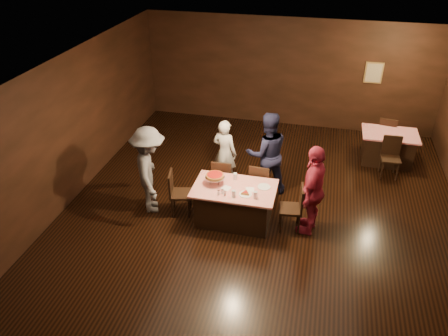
{
  "coord_description": "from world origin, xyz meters",
  "views": [
    {
      "loc": [
        0.95,
        -6.69,
        5.4
      ],
      "look_at": [
        -0.76,
        0.48,
        1.0
      ],
      "focal_mm": 35.0,
      "sensor_mm": 36.0,
      "label": 1
    }
  ],
  "objects": [
    {
      "name": "room",
      "position": [
        0.0,
        0.01,
        2.14
      ],
      "size": [
        10.0,
        10.04,
        3.02
      ],
      "color": "black",
      "rests_on": "ground"
    },
    {
      "name": "main_table",
      "position": [
        -0.48,
        0.18,
        0.39
      ],
      "size": [
        1.6,
        1.0,
        0.77
      ],
      "primitive_type": "cube",
      "color": "red",
      "rests_on": "ground"
    },
    {
      "name": "back_table",
      "position": [
        2.66,
        3.36,
        0.39
      ],
      "size": [
        1.3,
        0.9,
        0.77
      ],
      "primitive_type": "cube",
      "color": "red",
      "rests_on": "ground"
    },
    {
      "name": "chair_far_left",
      "position": [
        -0.88,
        0.93,
        0.47
      ],
      "size": [
        0.42,
        0.42,
        0.95
      ],
      "primitive_type": "cube",
      "rotation": [
        0.0,
        0.0,
        3.15
      ],
      "color": "black",
      "rests_on": "ground"
    },
    {
      "name": "chair_far_right",
      "position": [
        -0.08,
        0.93,
        0.47
      ],
      "size": [
        0.46,
        0.46,
        0.95
      ],
      "primitive_type": "cube",
      "rotation": [
        0.0,
        0.0,
        3.04
      ],
      "color": "black",
      "rests_on": "ground"
    },
    {
      "name": "chair_end_left",
      "position": [
        -1.58,
        0.18,
        0.47
      ],
      "size": [
        0.5,
        0.5,
        0.95
      ],
      "primitive_type": "cube",
      "rotation": [
        0.0,
        0.0,
        1.78
      ],
      "color": "black",
      "rests_on": "ground"
    },
    {
      "name": "chair_end_right",
      "position": [
        0.62,
        0.18,
        0.47
      ],
      "size": [
        0.47,
        0.47,
        0.95
      ],
      "primitive_type": "cube",
      "rotation": [
        0.0,
        0.0,
        -1.45
      ],
      "color": "black",
      "rests_on": "ground"
    },
    {
      "name": "chair_back_near",
      "position": [
        2.66,
        2.66,
        0.47
      ],
      "size": [
        0.44,
        0.44,
        0.95
      ],
      "primitive_type": "cube",
      "rotation": [
        0.0,
        0.0,
        0.05
      ],
      "color": "black",
      "rests_on": "ground"
    },
    {
      "name": "chair_back_far",
      "position": [
        2.66,
        3.96,
        0.47
      ],
      "size": [
        0.48,
        0.48,
        0.95
      ],
      "primitive_type": "cube",
      "rotation": [
        0.0,
        0.0,
        2.99
      ],
      "color": "black",
      "rests_on": "ground"
    },
    {
      "name": "diner_white_jacket",
      "position": [
        -0.98,
        1.48,
        0.78
      ],
      "size": [
        0.65,
        0.51,
        1.56
      ],
      "primitive_type": "imported",
      "rotation": [
        0.0,
        0.0,
        2.87
      ],
      "color": "silver",
      "rests_on": "ground"
    },
    {
      "name": "diner_navy_hoodie",
      "position": [
        -0.04,
        1.38,
        0.93
      ],
      "size": [
        1.11,
        1.0,
        1.87
      ],
      "primitive_type": "imported",
      "rotation": [
        0.0,
        0.0,
        3.53
      ],
      "color": "#171833",
      "rests_on": "ground"
    },
    {
      "name": "diner_grey_knit",
      "position": [
        -2.2,
        0.18,
        0.92
      ],
      "size": [
        1.1,
        1.37,
        1.84
      ],
      "primitive_type": "imported",
      "rotation": [
        0.0,
        0.0,
        1.98
      ],
      "color": "slate",
      "rests_on": "ground"
    },
    {
      "name": "diner_red_shirt",
      "position": [
        1.0,
        0.23,
        0.91
      ],
      "size": [
        0.66,
        1.14,
        1.83
      ],
      "primitive_type": "imported",
      "rotation": [
        0.0,
        0.0,
        -1.78
      ],
      "color": "#A9253F",
      "rests_on": "ground"
    },
    {
      "name": "pizza_stand",
      "position": [
        -0.88,
        0.23,
        0.95
      ],
      "size": [
        0.38,
        0.38,
        0.22
      ],
      "color": "black",
      "rests_on": "main_table"
    },
    {
      "name": "plate_with_slice",
      "position": [
        -0.23,
        0.0,
        0.8
      ],
      "size": [
        0.25,
        0.25,
        0.06
      ],
      "color": "white",
      "rests_on": "main_table"
    },
    {
      "name": "plate_empty",
      "position": [
        0.07,
        0.33,
        0.78
      ],
      "size": [
        0.25,
        0.25,
        0.01
      ],
      "primitive_type": "cylinder",
      "color": "white",
      "rests_on": "main_table"
    },
    {
      "name": "glass_front_left",
      "position": [
        -0.43,
        -0.12,
        0.84
      ],
      "size": [
        0.08,
        0.08,
        0.14
      ],
      "primitive_type": "cylinder",
      "color": "silver",
      "rests_on": "main_table"
    },
    {
      "name": "glass_front_right",
      "position": [
        -0.03,
        -0.07,
        0.84
      ],
      "size": [
        0.08,
        0.08,
        0.14
      ],
      "primitive_type": "cylinder",
      "color": "silver",
      "rests_on": "main_table"
    },
    {
      "name": "glass_back",
      "position": [
        -0.53,
        0.48,
        0.84
      ],
      "size": [
        0.08,
        0.08,
        0.14
      ],
      "primitive_type": "cylinder",
      "color": "silver",
      "rests_on": "main_table"
    },
    {
      "name": "condiments",
      "position": [
        -0.66,
        -0.1,
        0.82
      ],
      "size": [
        0.17,
        0.1,
        0.09
      ],
      "color": "silver",
      "rests_on": "main_table"
    },
    {
      "name": "napkin_center",
      "position": [
        -0.18,
        0.18,
        0.77
      ],
      "size": [
        0.19,
        0.19,
        0.01
      ],
      "primitive_type": "cube",
      "rotation": [
        0.0,
        0.0,
        0.21
      ],
      "color": "white",
      "rests_on": "main_table"
    },
    {
      "name": "napkin_left",
      "position": [
        -0.63,
        0.13,
        0.77
      ],
      "size": [
        0.21,
        0.21,
        0.01
      ],
      "primitive_type": "cube",
      "rotation": [
        0.0,
        0.0,
        -0.35
      ],
      "color": "white",
      "rests_on": "main_table"
    }
  ]
}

